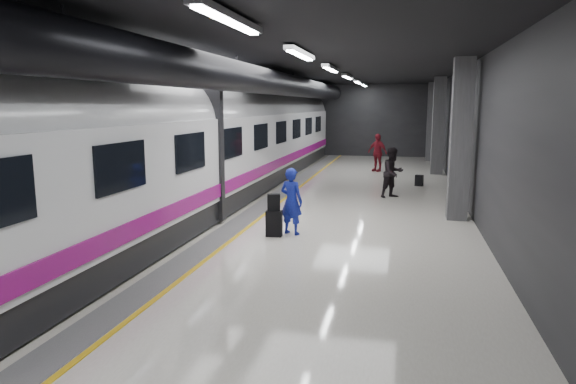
# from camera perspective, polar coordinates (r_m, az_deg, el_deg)

# --- Properties ---
(ground) EXTENTS (40.00, 40.00, 0.00)m
(ground) POSITION_cam_1_polar(r_m,az_deg,el_deg) (13.75, -0.29, -3.87)
(ground) COLOR silver
(ground) RESTS_ON ground
(platform_hall) EXTENTS (10.02, 40.02, 4.51)m
(platform_hall) POSITION_cam_1_polar(r_m,az_deg,el_deg) (14.37, -0.56, 10.93)
(platform_hall) COLOR black
(platform_hall) RESTS_ON ground
(train) EXTENTS (3.05, 38.00, 4.05)m
(train) POSITION_cam_1_polar(r_m,az_deg,el_deg) (14.50, -12.95, 4.87)
(train) COLOR black
(train) RESTS_ON ground
(traveler_main) EXTENTS (0.71, 0.59, 1.68)m
(traveler_main) POSITION_cam_1_polar(r_m,az_deg,el_deg) (12.81, 0.39, -1.03)
(traveler_main) COLOR #182EB7
(traveler_main) RESTS_ON ground
(suitcase_main) EXTENTS (0.41, 0.28, 0.64)m
(suitcase_main) POSITION_cam_1_polar(r_m,az_deg,el_deg) (12.71, -1.56, -3.52)
(suitcase_main) COLOR black
(suitcase_main) RESTS_ON ground
(shoulder_bag) EXTENTS (0.35, 0.25, 0.42)m
(shoulder_bag) POSITION_cam_1_polar(r_m,az_deg,el_deg) (12.63, -1.60, -1.16)
(shoulder_bag) COLOR black
(shoulder_bag) RESTS_ON suitcase_main
(traveler_far_a) EXTENTS (1.09, 1.07, 1.77)m
(traveler_far_a) POSITION_cam_1_polar(r_m,az_deg,el_deg) (18.27, 11.58, 2.13)
(traveler_far_a) COLOR black
(traveler_far_a) RESTS_ON ground
(traveler_far_b) EXTENTS (1.15, 0.96, 1.84)m
(traveler_far_b) POSITION_cam_1_polar(r_m,az_deg,el_deg) (25.51, 9.89, 4.34)
(traveler_far_b) COLOR maroon
(traveler_far_b) RESTS_ON ground
(suitcase_far) EXTENTS (0.35, 0.28, 0.44)m
(suitcase_far) POSITION_cam_1_polar(r_m,az_deg,el_deg) (21.27, 14.36, 1.25)
(suitcase_far) COLOR black
(suitcase_far) RESTS_ON ground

